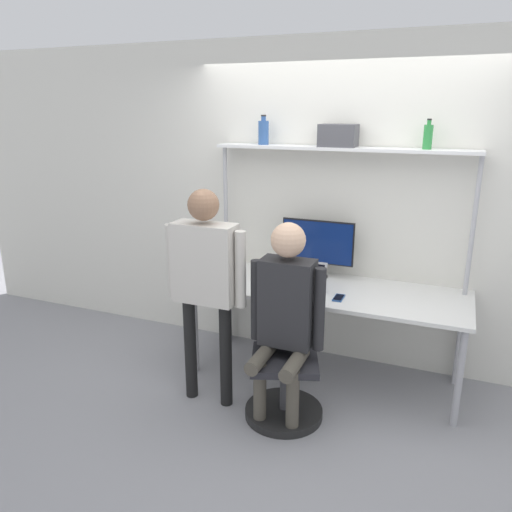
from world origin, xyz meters
name	(u,v)px	position (x,y,z in m)	size (l,w,h in m)	color
ground_plane	(310,400)	(0.00, 0.00, 0.00)	(12.00, 12.00, 0.00)	gray
wall_back	(343,207)	(0.00, 0.83, 1.35)	(8.00, 0.06, 2.70)	silver
desk	(327,296)	(0.00, 0.41, 0.71)	(2.17, 0.78, 0.77)	silver
shelf_unit	(340,183)	(0.00, 0.68, 1.57)	(2.06, 0.23, 1.85)	white
monitor	(317,245)	(-0.16, 0.65, 1.05)	(0.61, 0.19, 0.49)	black
laptop	(304,285)	(-0.14, 0.24, 0.84)	(0.32, 0.24, 0.24)	#BCBCC1
cell_phone	(339,298)	(0.13, 0.23, 0.77)	(0.07, 0.15, 0.01)	#264C8C
office_chair	(284,378)	(-0.13, -0.22, 0.28)	(0.59, 0.59, 0.92)	black
person_seated	(285,308)	(-0.12, -0.27, 0.84)	(0.53, 0.48, 1.43)	#4C473D
person_standing	(205,271)	(-0.72, -0.28, 1.04)	(0.62, 0.22, 1.62)	black
bottle_green	(428,136)	(0.63, 0.68, 1.94)	(0.07, 0.07, 0.22)	#2D8C3F
bottle_blue	(264,132)	(-0.65, 0.68, 1.95)	(0.09, 0.09, 0.24)	#335999
storage_box	(338,135)	(-0.03, 0.68, 1.94)	(0.28, 0.21, 0.17)	#4C4C51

